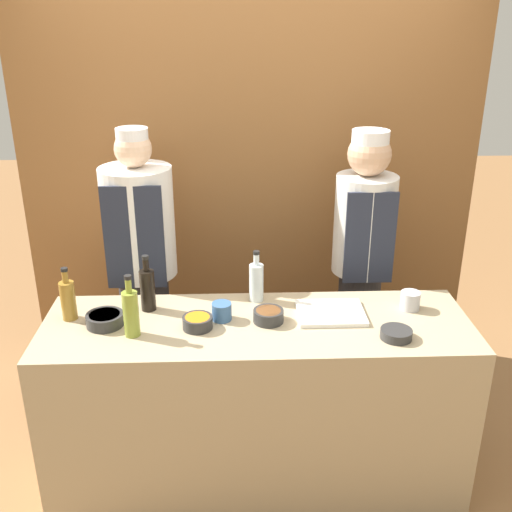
% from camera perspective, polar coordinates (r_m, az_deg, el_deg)
% --- Properties ---
extents(ground_plane, '(14.00, 14.00, 0.00)m').
position_cam_1_polar(ground_plane, '(3.27, 0.09, -20.15)').
color(ground_plane, olive).
extents(cabinet_wall, '(2.68, 0.18, 2.40)m').
position_cam_1_polar(cabinet_wall, '(3.66, -0.60, 6.43)').
color(cabinet_wall, brown).
rests_on(cabinet_wall, ground_plane).
extents(counter, '(1.96, 0.62, 0.89)m').
position_cam_1_polar(counter, '(2.99, 0.09, -13.88)').
color(counter, tan).
rests_on(counter, ground_plane).
extents(sauce_bowl_purple, '(0.14, 0.14, 0.04)m').
position_cam_1_polar(sauce_bowl_purple, '(2.69, 13.21, -7.18)').
color(sauce_bowl_purple, '#2D2D2D').
rests_on(sauce_bowl_purple, counter).
extents(sauce_bowl_orange, '(0.14, 0.14, 0.06)m').
position_cam_1_polar(sauce_bowl_orange, '(2.70, -5.59, -6.25)').
color(sauce_bowl_orange, '#2D2D2D').
rests_on(sauce_bowl_orange, counter).
extents(sauce_bowl_brown, '(0.14, 0.14, 0.06)m').
position_cam_1_polar(sauce_bowl_brown, '(2.74, 1.19, -5.65)').
color(sauce_bowl_brown, '#2D2D2D').
rests_on(sauce_bowl_brown, counter).
extents(sauce_bowl_white, '(0.17, 0.17, 0.06)m').
position_cam_1_polar(sauce_bowl_white, '(2.80, -14.20, -5.83)').
color(sauce_bowl_white, '#2D2D2D').
rests_on(sauce_bowl_white, counter).
extents(cutting_board, '(0.31, 0.25, 0.02)m').
position_cam_1_polar(cutting_board, '(2.83, 7.12, -5.40)').
color(cutting_board, white).
rests_on(cutting_board, counter).
extents(bottle_clear, '(0.07, 0.07, 0.26)m').
position_cam_1_polar(bottle_clear, '(2.91, 0.03, -2.41)').
color(bottle_clear, silver).
rests_on(bottle_clear, counter).
extents(bottle_soy, '(0.07, 0.07, 0.28)m').
position_cam_1_polar(bottle_soy, '(2.86, -10.29, -3.09)').
color(bottle_soy, black).
rests_on(bottle_soy, counter).
extents(bottle_vinegar, '(0.07, 0.07, 0.26)m').
position_cam_1_polar(bottle_vinegar, '(2.87, -17.46, -3.94)').
color(bottle_vinegar, olive).
rests_on(bottle_vinegar, counter).
extents(bottle_oil, '(0.07, 0.07, 0.29)m').
position_cam_1_polar(bottle_oil, '(2.66, -11.83, -5.26)').
color(bottle_oil, olive).
rests_on(bottle_oil, counter).
extents(cup_steel, '(0.09, 0.09, 0.09)m').
position_cam_1_polar(cup_steel, '(2.94, 14.47, -4.13)').
color(cup_steel, '#B7B7BC').
rests_on(cup_steel, counter).
extents(cup_blue, '(0.09, 0.09, 0.08)m').
position_cam_1_polar(cup_blue, '(2.76, -3.29, -5.29)').
color(cup_blue, '#386093').
rests_on(cup_blue, counter).
extents(chef_left, '(0.38, 0.38, 1.66)m').
position_cam_1_polar(chef_left, '(3.34, -10.76, -1.23)').
color(chef_left, '#28282D').
rests_on(chef_left, ground_plane).
extents(chef_right, '(0.33, 0.33, 1.65)m').
position_cam_1_polar(chef_right, '(3.37, 10.01, -0.71)').
color(chef_right, '#28282D').
rests_on(chef_right, ground_plane).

